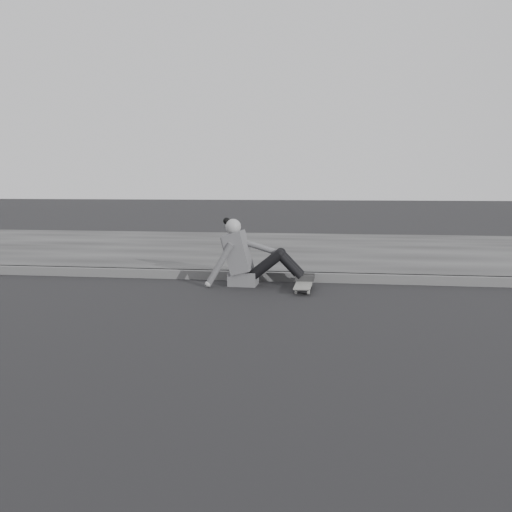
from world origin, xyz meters
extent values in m
plane|color=black|center=(0.00, 0.00, 0.00)|extent=(80.00, 80.00, 0.00)
cube|color=#525252|center=(0.00, 2.58, 0.06)|extent=(24.00, 0.16, 0.12)
cube|color=#3A3A3A|center=(0.00, 5.60, 0.06)|extent=(24.00, 6.00, 0.12)
cylinder|color=#9E9E99|center=(-1.45, 1.68, 0.03)|extent=(0.03, 0.05, 0.05)
cylinder|color=#9E9E99|center=(-1.30, 1.68, 0.03)|extent=(0.03, 0.05, 0.05)
cylinder|color=#9E9E99|center=(-1.45, 2.20, 0.03)|extent=(0.03, 0.05, 0.05)
cylinder|color=#9E9E99|center=(-1.30, 2.20, 0.03)|extent=(0.03, 0.05, 0.05)
cube|color=#2B2B2E|center=(-1.38, 1.68, 0.06)|extent=(0.16, 0.04, 0.03)
cube|color=#2B2B2E|center=(-1.38, 2.20, 0.06)|extent=(0.16, 0.04, 0.03)
cube|color=slate|center=(-1.38, 1.94, 0.08)|extent=(0.20, 0.78, 0.02)
cube|color=#525255|center=(-2.18, 2.19, 0.09)|extent=(0.36, 0.34, 0.18)
cube|color=#525255|center=(-2.25, 2.19, 0.43)|extent=(0.37, 0.40, 0.57)
cube|color=#525255|center=(-2.38, 2.19, 0.55)|extent=(0.14, 0.30, 0.20)
cylinder|color=#969696|center=(-2.30, 2.19, 0.67)|extent=(0.09, 0.09, 0.08)
sphere|color=#969696|center=(-2.31, 2.19, 0.76)|extent=(0.20, 0.20, 0.20)
sphere|color=black|center=(-2.40, 2.21, 0.83)|extent=(0.09, 0.09, 0.09)
cylinder|color=black|center=(-1.86, 2.10, 0.28)|extent=(0.43, 0.13, 0.39)
cylinder|color=black|center=(-1.86, 2.28, 0.28)|extent=(0.43, 0.13, 0.39)
cylinder|color=black|center=(-1.56, 2.10, 0.28)|extent=(0.35, 0.11, 0.36)
cylinder|color=black|center=(-1.56, 2.28, 0.28)|extent=(0.35, 0.11, 0.36)
sphere|color=black|center=(-1.70, 2.10, 0.42)|extent=(0.13, 0.13, 0.13)
sphere|color=black|center=(-1.70, 2.28, 0.42)|extent=(0.13, 0.13, 0.13)
cube|color=#292929|center=(-1.38, 2.10, 0.12)|extent=(0.24, 0.08, 0.07)
cube|color=#292929|center=(-1.38, 2.28, 0.12)|extent=(0.24, 0.08, 0.07)
cylinder|color=#525255|center=(-2.45, 1.98, 0.29)|extent=(0.38, 0.08, 0.58)
sphere|color=#969696|center=(-2.60, 1.97, 0.04)|extent=(0.08, 0.08, 0.08)
cylinder|color=#525255|center=(-2.01, 2.35, 0.49)|extent=(0.48, 0.08, 0.21)
camera|label=1|loc=(-0.95, -5.01, 1.32)|focal=40.00mm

